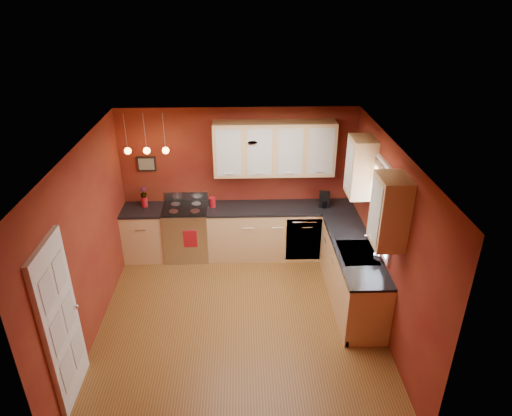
{
  "coord_description": "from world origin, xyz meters",
  "views": [
    {
      "loc": [
        0.06,
        -5.2,
        4.43
      ],
      "look_at": [
        0.27,
        1.0,
        1.32
      ],
      "focal_mm": 32.0,
      "sensor_mm": 36.0,
      "label": 1
    }
  ],
  "objects_px": {
    "gas_range": "(187,232)",
    "red_canister": "(213,202)",
    "sink": "(357,254)",
    "soap_pump": "(377,256)",
    "coffee_maker": "(324,200)"
  },
  "relations": [
    {
      "from": "gas_range",
      "to": "sink",
      "type": "xyz_separation_m",
      "value": [
        2.62,
        -1.5,
        0.43
      ]
    },
    {
      "from": "coffee_maker",
      "to": "soap_pump",
      "type": "height_order",
      "value": "coffee_maker"
    },
    {
      "from": "sink",
      "to": "red_canister",
      "type": "xyz_separation_m",
      "value": [
        -2.15,
        1.54,
        0.11
      ]
    },
    {
      "from": "red_canister",
      "to": "coffee_maker",
      "type": "xyz_separation_m",
      "value": [
        1.92,
        -0.04,
        0.03
      ]
    },
    {
      "from": "coffee_maker",
      "to": "soap_pump",
      "type": "distance_m",
      "value": 1.79
    },
    {
      "from": "coffee_maker",
      "to": "red_canister",
      "type": "bearing_deg",
      "value": -172.38
    },
    {
      "from": "gas_range",
      "to": "soap_pump",
      "type": "bearing_deg",
      "value": -31.76
    },
    {
      "from": "sink",
      "to": "red_canister",
      "type": "bearing_deg",
      "value": 144.43
    },
    {
      "from": "gas_range",
      "to": "soap_pump",
      "type": "relative_size",
      "value": 6.15
    },
    {
      "from": "gas_range",
      "to": "red_canister",
      "type": "relative_size",
      "value": 6.42
    },
    {
      "from": "gas_range",
      "to": "red_canister",
      "type": "bearing_deg",
      "value": 4.67
    },
    {
      "from": "gas_range",
      "to": "red_canister",
      "type": "height_order",
      "value": "red_canister"
    },
    {
      "from": "sink",
      "to": "coffee_maker",
      "type": "distance_m",
      "value": 1.52
    },
    {
      "from": "gas_range",
      "to": "soap_pump",
      "type": "xyz_separation_m",
      "value": [
        2.82,
        -1.75,
        0.55
      ]
    },
    {
      "from": "coffee_maker",
      "to": "soap_pump",
      "type": "relative_size",
      "value": 1.45
    }
  ]
}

